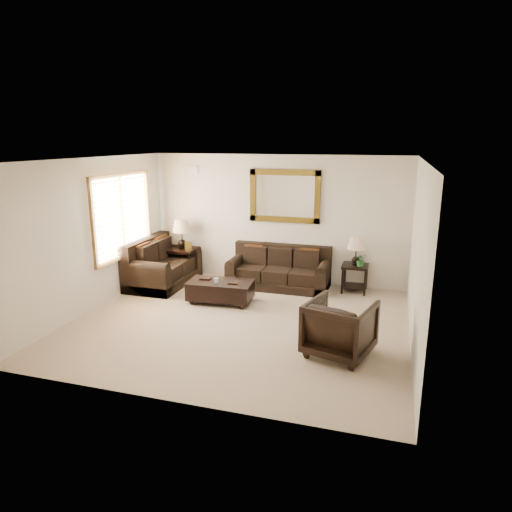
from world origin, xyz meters
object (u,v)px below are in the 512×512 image
(armchair, at_px, (340,325))
(end_table_left, at_px, (182,239))
(end_table_right, at_px, (356,256))
(loveseat, at_px, (161,268))
(sofa, at_px, (279,272))
(coffee_table, at_px, (221,289))

(armchair, bearing_deg, end_table_left, -21.07)
(armchair, bearing_deg, end_table_right, -73.40)
(end_table_left, bearing_deg, loveseat, -108.67)
(sofa, xyz_separation_m, end_table_right, (1.54, 0.11, 0.43))
(sofa, xyz_separation_m, armchair, (1.58, -2.79, 0.14))
(coffee_table, bearing_deg, sofa, 53.13)
(loveseat, xyz_separation_m, end_table_right, (3.99, 0.67, 0.38))
(sofa, height_order, end_table_right, end_table_right)
(end_table_right, bearing_deg, end_table_left, -179.40)
(end_table_right, bearing_deg, loveseat, -170.43)
(end_table_right, height_order, armchair, end_table_right)
(loveseat, relative_size, coffee_table, 1.38)
(loveseat, height_order, coffee_table, loveseat)
(coffee_table, height_order, armchair, armchair)
(coffee_table, bearing_deg, end_table_right, 26.56)
(sofa, relative_size, end_table_left, 1.59)
(end_table_left, bearing_deg, sofa, -1.88)
(coffee_table, xyz_separation_m, armchair, (2.41, -1.53, 0.19))
(end_table_left, relative_size, coffee_table, 1.04)
(end_table_left, height_order, end_table_right, end_table_left)
(end_table_right, height_order, coffee_table, end_table_right)
(sofa, distance_m, end_table_right, 1.60)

